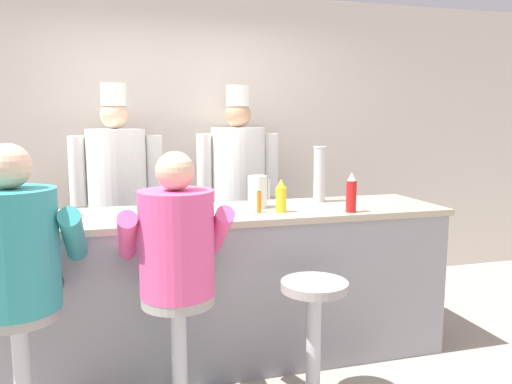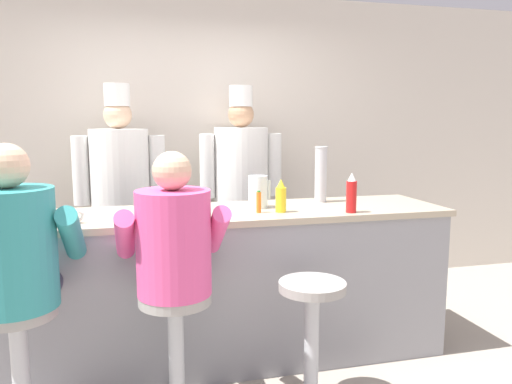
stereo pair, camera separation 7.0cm
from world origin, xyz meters
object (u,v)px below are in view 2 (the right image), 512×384
object	(u,v)px
breakfast_plate	(170,215)
cook_in_whites_near	(121,189)
cereal_bowl	(19,219)
diner_seated_pink	(173,253)
ketchup_bottle_red	(351,194)
cook_in_whites_far	(241,183)
hot_sauce_bottle_orange	(259,202)
water_pitcher_clear	(258,192)
mustard_bottle_yellow	(281,197)
diner_seated_teal	(14,259)
empty_stool_round	(312,323)
cup_stack_steel	(321,174)
coffee_mug_white	(68,217)

from	to	relation	value
breakfast_plate	cook_in_whites_near	size ratio (longest dim) A/B	0.15
breakfast_plate	cereal_bowl	size ratio (longest dim) A/B	2.09
cereal_bowl	diner_seated_pink	bearing A→B (deg)	-32.50
ketchup_bottle_red	cook_in_whites_far	world-z (taller)	cook_in_whites_far
hot_sauce_bottle_orange	cook_in_whites_near	size ratio (longest dim) A/B	0.08
cook_in_whites_near	water_pitcher_clear	bearing A→B (deg)	-47.63
mustard_bottle_yellow	breakfast_plate	xyz separation A→B (m)	(-0.70, -0.01, -0.08)
mustard_bottle_yellow	diner_seated_teal	world-z (taller)	diner_seated_teal
breakfast_plate	cook_in_whites_far	xyz separation A→B (m)	(0.73, 1.29, 0.02)
ketchup_bottle_red	water_pitcher_clear	size ratio (longest dim) A/B	1.17
mustard_bottle_yellow	cook_in_whites_far	world-z (taller)	cook_in_whites_far
water_pitcher_clear	empty_stool_round	size ratio (longest dim) A/B	0.31
cereal_bowl	diner_seated_pink	size ratio (longest dim) A/B	0.09
cup_stack_steel	water_pitcher_clear	bearing A→B (deg)	-166.15
hot_sauce_bottle_orange	cook_in_whites_far	distance (m)	1.28
ketchup_bottle_red	water_pitcher_clear	bearing A→B (deg)	149.00
mustard_bottle_yellow	cook_in_whites_far	size ratio (longest dim) A/B	0.11
cereal_bowl	cook_in_whites_far	size ratio (longest dim) A/B	0.07
cup_stack_steel	diner_seated_teal	xyz separation A→B (m)	(-1.86, -0.81, -0.27)
ketchup_bottle_red	cook_in_whites_near	xyz separation A→B (m)	(-1.43, 1.30, -0.09)
ketchup_bottle_red	coffee_mug_white	world-z (taller)	ketchup_bottle_red
water_pitcher_clear	cup_stack_steel	bearing A→B (deg)	13.85
mustard_bottle_yellow	diner_seated_pink	distance (m)	0.90
ketchup_bottle_red	water_pitcher_clear	distance (m)	0.62
diner_seated_pink	mustard_bottle_yellow	bearing A→B (deg)	34.31
water_pitcher_clear	diner_seated_teal	xyz separation A→B (m)	(-1.37, -0.68, -0.18)
mustard_bottle_yellow	hot_sauce_bottle_orange	size ratio (longest dim) A/B	1.51
water_pitcher_clear	ketchup_bottle_red	bearing A→B (deg)	-31.00
coffee_mug_white	cook_in_whites_near	world-z (taller)	cook_in_whites_near
diner_seated_pink	diner_seated_teal	bearing A→B (deg)	179.79
cup_stack_steel	cook_in_whites_far	world-z (taller)	cook_in_whites_far
diner_seated_teal	empty_stool_round	size ratio (longest dim) A/B	2.09
hot_sauce_bottle_orange	diner_seated_pink	distance (m)	0.79
hot_sauce_bottle_orange	diner_seated_pink	size ratio (longest dim) A/B	0.10
coffee_mug_white	diner_seated_teal	bearing A→B (deg)	-114.29
mustard_bottle_yellow	coffee_mug_white	xyz separation A→B (m)	(-1.27, -0.05, -0.06)
cereal_bowl	cook_in_whites_near	bearing A→B (deg)	64.82
breakfast_plate	coffee_mug_white	distance (m)	0.57
cereal_bowl	water_pitcher_clear	bearing A→B (deg)	6.56
diner_seated_pink	ketchup_bottle_red	bearing A→B (deg)	17.78
water_pitcher_clear	cook_in_whites_near	distance (m)	1.34
empty_stool_round	mustard_bottle_yellow	bearing A→B (deg)	92.17
cereal_bowl	diner_seated_teal	distance (m)	0.53
diner_seated_teal	cook_in_whites_near	distance (m)	1.74
cereal_bowl	empty_stool_round	size ratio (longest dim) A/B	0.19
water_pitcher_clear	breakfast_plate	xyz separation A→B (m)	(-0.60, -0.21, -0.09)
cereal_bowl	mustard_bottle_yellow	bearing A→B (deg)	-0.97
breakfast_plate	coffee_mug_white	bearing A→B (deg)	-176.39
mustard_bottle_yellow	diner_seated_pink	size ratio (longest dim) A/B	0.15
cereal_bowl	cup_stack_steel	world-z (taller)	cup_stack_steel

